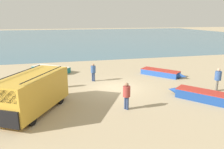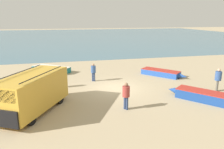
% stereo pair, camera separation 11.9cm
% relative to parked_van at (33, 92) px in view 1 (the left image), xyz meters
% --- Properties ---
extents(ground_plane, '(200.00, 200.00, 0.00)m').
position_rel_parked_van_xyz_m(ground_plane, '(5.96, 3.23, -1.28)').
color(ground_plane, tan).
extents(sea_water, '(120.00, 80.00, 0.01)m').
position_rel_parked_van_xyz_m(sea_water, '(5.96, 55.23, -1.27)').
color(sea_water, '#477084').
rests_on(sea_water, ground_plane).
extents(parked_van, '(4.23, 5.47, 2.45)m').
position_rel_parked_van_xyz_m(parked_van, '(0.00, 0.00, 0.00)').
color(parked_van, gold).
rests_on(parked_van, ground_plane).
extents(fishing_rowboat_0, '(3.43, 3.95, 0.67)m').
position_rel_parked_van_xyz_m(fishing_rowboat_0, '(11.03, -0.68, -0.94)').
color(fishing_rowboat_0, navy).
rests_on(fishing_rowboat_0, ground_plane).
extents(fishing_rowboat_1, '(4.39, 3.75, 0.60)m').
position_rel_parked_van_xyz_m(fishing_rowboat_1, '(0.67, 10.26, -0.98)').
color(fishing_rowboat_1, '#1E757F').
rests_on(fishing_rowboat_1, ground_plane).
extents(fishing_rowboat_2, '(3.58, 4.01, 0.56)m').
position_rel_parked_van_xyz_m(fishing_rowboat_2, '(11.39, 5.94, -1.00)').
color(fishing_rowboat_2, '#234CA3').
rests_on(fishing_rowboat_2, ground_plane).
extents(fisherman_0, '(0.42, 0.42, 1.60)m').
position_rel_parked_van_xyz_m(fisherman_0, '(1.03, 4.45, -0.32)').
color(fisherman_0, navy).
rests_on(fisherman_0, ground_plane).
extents(fisherman_1, '(0.48, 0.48, 1.82)m').
position_rel_parked_van_xyz_m(fisherman_1, '(13.44, 0.66, -0.19)').
color(fisherman_1, '#5B564C').
rests_on(fisherman_1, ground_plane).
extents(fisherman_2, '(0.45, 0.45, 1.73)m').
position_rel_parked_van_xyz_m(fisherman_2, '(5.53, -1.00, -0.24)').
color(fisherman_2, navy).
rests_on(fisherman_2, ground_plane).
extents(fisherman_3, '(0.43, 0.43, 1.62)m').
position_rel_parked_van_xyz_m(fisherman_3, '(4.54, 5.67, -0.31)').
color(fisherman_3, navy).
rests_on(fisherman_3, ground_plane).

